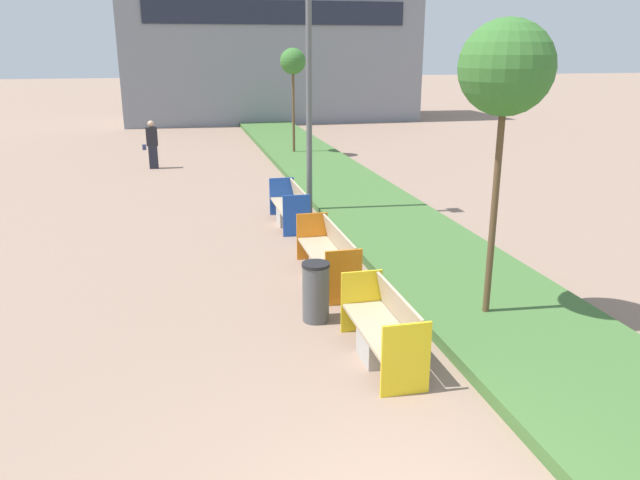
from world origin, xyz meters
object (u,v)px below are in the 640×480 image
object	(u,v)px
bench_orange_frame	(328,259)
sapling_tree_near	(506,70)
bench_yellow_frame	(384,334)
pedestrian_walking	(152,144)
litter_bin	(316,292)
sapling_tree_far	(293,63)
street_lamp_post	(309,57)
bench_blue_frame	(290,210)

from	to	relation	value
bench_orange_frame	sapling_tree_near	bearing A→B (deg)	-50.84
bench_yellow_frame	pedestrian_walking	xyz separation A→B (m)	(-3.36, 15.16, 0.48)
litter_bin	sapling_tree_far	xyz separation A→B (m)	(2.53, 15.16, 3.03)
bench_yellow_frame	bench_orange_frame	xyz separation A→B (m)	(0.01, 3.14, 0.02)
litter_bin	street_lamp_post	distance (m)	7.14
street_lamp_post	sapling_tree_far	world-z (taller)	street_lamp_post
bench_blue_frame	pedestrian_walking	size ratio (longest dim) A/B	1.21
bench_blue_frame	sapling_tree_far	size ratio (longest dim) A/B	0.49
bench_orange_frame	litter_bin	size ratio (longest dim) A/B	2.60
litter_bin	pedestrian_walking	world-z (taller)	pedestrian_walking
sapling_tree_far	sapling_tree_near	bearing A→B (deg)	-90.00
street_lamp_post	pedestrian_walking	distance (m)	9.05
street_lamp_post	sapling_tree_far	size ratio (longest dim) A/B	1.71
pedestrian_walking	bench_blue_frame	bearing A→B (deg)	-67.79
bench_yellow_frame	litter_bin	world-z (taller)	bench_yellow_frame
bench_yellow_frame	street_lamp_post	bearing A→B (deg)	85.38
sapling_tree_far	bench_blue_frame	bearing A→B (deg)	-101.24
bench_blue_frame	sapling_tree_near	distance (m)	7.28
bench_orange_frame	bench_yellow_frame	bearing A→B (deg)	-90.12
bench_blue_frame	bench_yellow_frame	bearing A→B (deg)	-90.01
bench_yellow_frame	sapling_tree_far	bearing A→B (deg)	83.40
bench_blue_frame	litter_bin	world-z (taller)	bench_blue_frame
bench_yellow_frame	bench_blue_frame	xyz separation A→B (m)	(0.00, 6.94, 0.00)
sapling_tree_near	sapling_tree_far	distance (m)	15.81
bench_blue_frame	litter_bin	bearing A→B (deg)	-96.36
bench_blue_frame	pedestrian_walking	bearing A→B (deg)	112.21
sapling_tree_far	bench_yellow_frame	bearing A→B (deg)	-96.60
pedestrian_walking	sapling_tree_near	bearing A→B (deg)	-69.83
bench_yellow_frame	sapling_tree_near	bearing A→B (deg)	22.36
street_lamp_post	sapling_tree_near	world-z (taller)	street_lamp_post
street_lamp_post	bench_orange_frame	bearing A→B (deg)	-97.75
bench_yellow_frame	litter_bin	xyz separation A→B (m)	(-0.61, 1.43, 0.11)
bench_orange_frame	litter_bin	world-z (taller)	bench_orange_frame
bench_yellow_frame	street_lamp_post	size ratio (longest dim) A/B	0.27
street_lamp_post	sapling_tree_near	distance (m)	6.94
litter_bin	sapling_tree_far	size ratio (longest dim) A/B	0.23
street_lamp_post	sapling_tree_far	xyz separation A→B (m)	(1.31, 8.99, -0.35)
sapling_tree_far	pedestrian_walking	xyz separation A→B (m)	(-5.28, -1.44, -2.66)
sapling_tree_far	street_lamp_post	bearing A→B (deg)	-98.27
bench_yellow_frame	bench_blue_frame	size ratio (longest dim) A/B	0.95
street_lamp_post	sapling_tree_near	size ratio (longest dim) A/B	1.56
sapling_tree_near	bench_yellow_frame	bearing A→B (deg)	-157.64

